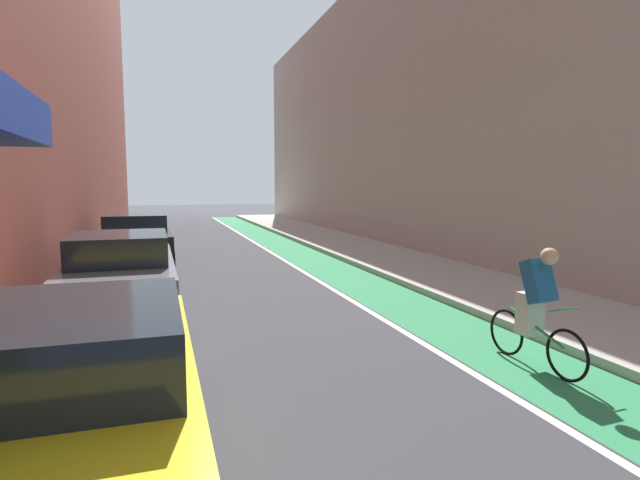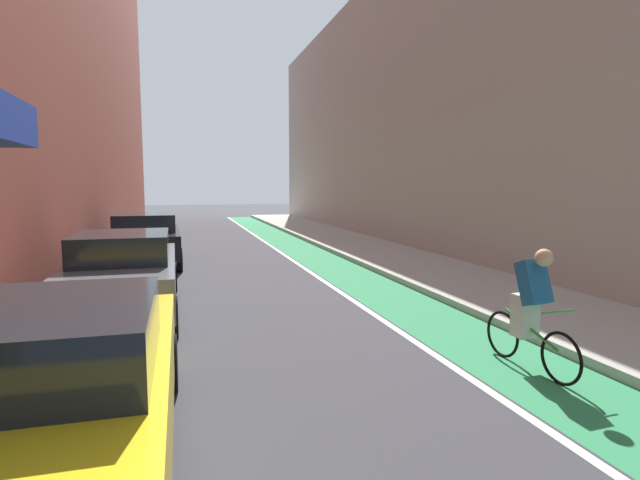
# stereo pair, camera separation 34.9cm
# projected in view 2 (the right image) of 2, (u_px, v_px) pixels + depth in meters

# --- Properties ---
(ground_plane) EXTENTS (98.55, 98.55, 0.00)m
(ground_plane) POSITION_uv_depth(u_px,v_px,m) (241.00, 275.00, 13.50)
(ground_plane) COLOR #38383D
(bike_lane_paint) EXTENTS (1.60, 44.80, 0.00)m
(bike_lane_paint) POSITION_uv_depth(u_px,v_px,m) (321.00, 260.00, 16.16)
(bike_lane_paint) COLOR #2D8451
(bike_lane_paint) RESTS_ON ground
(lane_divider_stripe) EXTENTS (0.12, 44.80, 0.00)m
(lane_divider_stripe) POSITION_uv_depth(u_px,v_px,m) (294.00, 261.00, 15.92)
(lane_divider_stripe) COLOR white
(lane_divider_stripe) RESTS_ON ground
(sidewalk_right) EXTENTS (2.96, 44.80, 0.14)m
(sidewalk_right) POSITION_uv_depth(u_px,v_px,m) (387.00, 255.00, 16.76)
(sidewalk_right) COLOR #A8A59E
(sidewalk_right) RESTS_ON ground
(building_facade_right) EXTENTS (2.40, 40.80, 11.12)m
(building_facade_right) POSITION_uv_depth(u_px,v_px,m) (435.00, 99.00, 18.79)
(building_facade_right) COLOR #B2ADA3
(building_facade_right) RESTS_ON ground
(parked_sedan_yellow_cab) EXTENTS (1.88, 4.53, 1.53)m
(parked_sedan_yellow_cab) POSITION_uv_depth(u_px,v_px,m) (49.00, 394.00, 3.90)
(parked_sedan_yellow_cab) COLOR yellow
(parked_sedan_yellow_cab) RESTS_ON ground
(parked_sedan_gray) EXTENTS (1.89, 4.77, 1.53)m
(parked_sedan_gray) POSITION_uv_depth(u_px,v_px,m) (124.00, 272.00, 9.31)
(parked_sedan_gray) COLOR #595B60
(parked_sedan_gray) RESTS_ON ground
(parked_sedan_black) EXTENTS (2.11, 4.75, 1.53)m
(parked_sedan_black) POSITION_uv_depth(u_px,v_px,m) (146.00, 238.00, 15.28)
(parked_sedan_black) COLOR black
(parked_sedan_black) RESTS_ON ground
(cyclist_mid) EXTENTS (0.48, 1.70, 1.60)m
(cyclist_mid) POSITION_uv_depth(u_px,v_px,m) (531.00, 309.00, 6.50)
(cyclist_mid) COLOR black
(cyclist_mid) RESTS_ON ground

